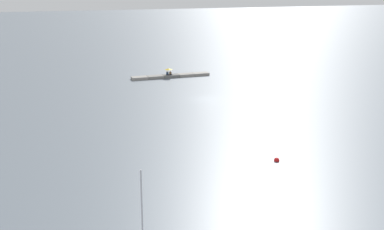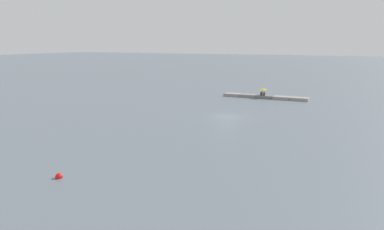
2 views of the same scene
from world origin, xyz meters
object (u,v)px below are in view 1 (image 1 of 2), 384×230
(mooring_buoy_far, at_px, (277,160))
(person_seated_blue_right, at_px, (167,74))
(umbrella_open_yellow, at_px, (169,69))
(person_seated_brown_left, at_px, (171,74))

(mooring_buoy_far, bearing_deg, person_seated_blue_right, -92.86)
(mooring_buoy_far, bearing_deg, umbrella_open_yellow, -93.19)
(person_seated_blue_right, distance_m, mooring_buoy_far, 46.56)
(person_seated_brown_left, relative_size, person_seated_blue_right, 1.00)
(person_seated_blue_right, height_order, umbrella_open_yellow, umbrella_open_yellow)
(person_seated_brown_left, height_order, mooring_buoy_far, person_seated_brown_left)
(person_seated_brown_left, distance_m, umbrella_open_yellow, 0.94)
(person_seated_blue_right, relative_size, mooring_buoy_far, 1.30)
(person_seated_brown_left, bearing_deg, person_seated_blue_right, -27.81)
(person_seated_brown_left, xyz_separation_m, person_seated_blue_right, (0.56, -0.19, 0.00))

